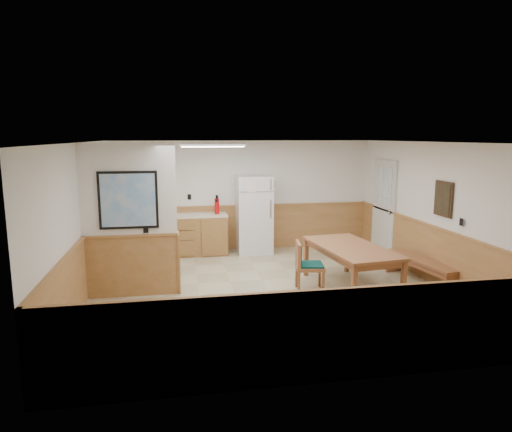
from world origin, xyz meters
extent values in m
plane|color=tan|center=(0.00, 0.00, 0.00)|extent=(6.00, 6.00, 0.00)
cube|color=white|center=(0.00, 0.00, 2.50)|extent=(6.00, 6.00, 0.02)
cube|color=white|center=(0.00, 3.00, 1.25)|extent=(6.00, 0.02, 2.50)
cube|color=white|center=(3.00, 0.00, 1.25)|extent=(0.02, 6.00, 2.50)
cube|color=white|center=(-3.00, 0.00, 1.25)|extent=(0.02, 6.00, 2.50)
cube|color=#BE824C|center=(0.00, 2.98, 0.50)|extent=(6.00, 0.04, 1.00)
cube|color=#BE824C|center=(2.98, 0.00, 0.50)|extent=(0.04, 6.00, 1.00)
cube|color=#BE824C|center=(-2.98, 0.00, 0.50)|extent=(0.04, 6.00, 1.00)
cube|color=white|center=(-2.25, 0.20, 1.75)|extent=(1.50, 0.15, 1.50)
cube|color=#BE824C|center=(-2.25, 0.20, 0.50)|extent=(1.50, 0.17, 1.00)
cube|color=black|center=(-2.25, 0.10, 1.60)|extent=(0.92, 0.03, 0.92)
cube|color=silver|center=(-2.25, 0.09, 1.60)|extent=(0.84, 0.01, 0.84)
cube|color=olive|center=(-1.10, 2.68, 0.43)|extent=(1.40, 0.60, 0.86)
cube|color=olive|center=(-2.57, 2.68, 0.43)|extent=(0.06, 0.60, 0.86)
cube|color=olive|center=(-1.83, 2.68, 0.43)|extent=(0.06, 0.60, 0.86)
cube|color=beige|center=(-1.50, 2.68, 0.88)|extent=(2.20, 0.60, 0.04)
cube|color=beige|center=(-1.50, 2.98, 0.95)|extent=(2.20, 0.02, 0.10)
cube|color=silver|center=(2.97, 1.90, 1.02)|extent=(0.05, 1.02, 2.15)
cube|color=silver|center=(2.96, 1.90, 1.02)|extent=(0.04, 0.90, 2.05)
cube|color=silver|center=(2.94, 1.90, 1.55)|extent=(0.02, 0.76, 0.80)
cube|color=silver|center=(-2.10, 2.98, 1.55)|extent=(0.80, 0.03, 1.00)
cube|color=white|center=(-2.10, 2.96, 1.55)|extent=(0.70, 0.01, 0.90)
cube|color=#362415|center=(2.97, -0.30, 1.55)|extent=(0.03, 0.50, 0.60)
cube|color=black|center=(2.95, -0.30, 1.55)|extent=(0.01, 0.42, 0.52)
cube|color=silver|center=(-0.80, 1.30, 2.45)|extent=(1.20, 0.30, 0.08)
cube|color=white|center=(-0.80, 1.30, 2.40)|extent=(1.15, 0.25, 0.01)
cube|color=silver|center=(0.21, 2.63, 0.87)|extent=(0.77, 0.71, 1.74)
cube|color=silver|center=(0.52, 2.27, 1.58)|extent=(0.03, 0.02, 0.22)
cube|color=silver|center=(0.52, 2.27, 1.04)|extent=(0.03, 0.02, 0.41)
cube|color=#955E36|center=(1.40, -0.15, 0.72)|extent=(1.19, 2.05, 0.05)
cube|color=#955E36|center=(1.40, -0.15, 0.65)|extent=(1.08, 1.94, 0.10)
cube|color=#955E36|center=(1.08, -1.11, 0.35)|extent=(0.08, 0.08, 0.70)
cube|color=#955E36|center=(0.87, 0.71, 0.35)|extent=(0.08, 0.08, 0.70)
cube|color=#955E36|center=(1.93, -1.01, 0.35)|extent=(0.08, 0.08, 0.70)
cube|color=#955E36|center=(1.72, 0.81, 0.35)|extent=(0.08, 0.08, 0.70)
cube|color=#955E36|center=(2.76, -0.10, 0.42)|extent=(0.61, 1.69, 0.05)
cube|color=#955E36|center=(2.76, -0.88, 0.20)|extent=(0.35, 0.11, 0.40)
cube|color=#955E36|center=(2.76, 0.67, 0.20)|extent=(0.35, 0.11, 0.40)
cube|color=#955E36|center=(0.69, -0.13, 0.42)|extent=(0.53, 0.53, 0.06)
cube|color=#0D4339|center=(0.69, -0.13, 0.47)|extent=(0.49, 0.49, 0.03)
cube|color=#955E36|center=(0.49, -0.10, 0.65)|extent=(0.13, 0.46, 0.40)
cube|color=#0D4339|center=(0.29, -0.07, 0.65)|extent=(0.09, 0.40, 0.34)
cube|color=#955E36|center=(0.45, -0.30, 0.20)|extent=(0.05, 0.05, 0.39)
cube|color=#955E36|center=(0.52, 0.10, 0.20)|extent=(0.05, 0.05, 0.39)
cube|color=#955E36|center=(0.85, -0.37, 0.20)|extent=(0.05, 0.05, 0.39)
cube|color=#955E36|center=(0.92, 0.03, 0.20)|extent=(0.05, 0.05, 0.39)
cylinder|color=red|center=(-0.61, 2.66, 1.07)|extent=(0.11, 0.11, 0.34)
cylinder|color=black|center=(-0.61, 2.66, 1.28)|extent=(0.06, 0.06, 0.08)
cylinder|color=#19892A|center=(-2.27, 2.67, 1.00)|extent=(0.07, 0.07, 0.20)
camera|label=1|loc=(-1.53, -7.28, 2.60)|focal=32.00mm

